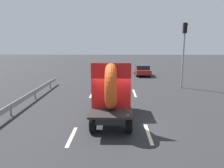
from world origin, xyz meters
TOP-DOWN VIEW (x-y plane):
  - ground_plane at (0.00, 0.00)m, footprint 120.00×120.00m
  - flatbed_truck at (-0.36, 0.95)m, footprint 2.02×4.94m
  - distant_sedan at (3.16, 16.38)m, footprint 1.76×4.12m
  - traffic_light at (5.94, 8.90)m, footprint 0.42×0.36m
  - guardrail at (-6.19, 2.84)m, footprint 0.10×14.92m
  - lane_dash_left_near at (-2.11, -1.70)m, footprint 0.16×2.06m
  - lane_dash_left_far at (-2.11, 6.40)m, footprint 0.16×2.57m
  - lane_dash_right_near at (1.40, -1.34)m, footprint 0.16×2.25m
  - lane_dash_right_far at (1.40, 6.71)m, footprint 0.16×2.61m

SIDE VIEW (x-z plane):
  - ground_plane at x=0.00m, z-range 0.00..0.00m
  - lane_dash_left_near at x=-2.11m, z-range 0.00..0.01m
  - lane_dash_left_far at x=-2.11m, z-range 0.00..0.01m
  - lane_dash_right_near at x=1.40m, z-range 0.00..0.01m
  - lane_dash_right_far at x=1.40m, z-range 0.00..0.01m
  - guardrail at x=-6.19m, z-range 0.18..0.89m
  - distant_sedan at x=3.16m, z-range 0.05..1.39m
  - flatbed_truck at x=-0.36m, z-range -0.05..3.19m
  - traffic_light at x=5.94m, z-range 0.89..6.74m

